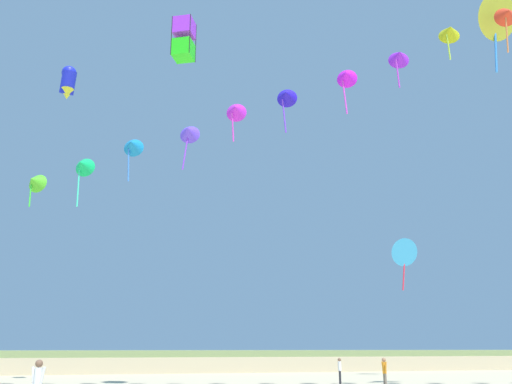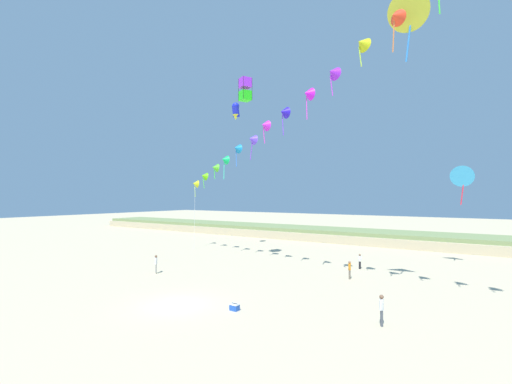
# 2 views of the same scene
# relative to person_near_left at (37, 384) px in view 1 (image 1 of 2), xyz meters

# --- Properties ---
(dune_ridge) EXTENTS (120.00, 9.89, 1.86)m
(dune_ridge) POSITION_rel_person_near_left_xyz_m (8.75, 33.69, -0.08)
(dune_ridge) COLOR #BFAE8B
(dune_ridge) RESTS_ON ground
(person_near_left) EXTENTS (0.51, 0.47, 1.74)m
(person_near_left) POSITION_rel_person_near_left_xyz_m (0.00, 0.00, 0.00)
(person_near_left) COLOR gray
(person_near_left) RESTS_ON ground
(person_near_right) EXTENTS (0.22, 0.56, 1.60)m
(person_near_right) POSITION_rel_person_near_left_xyz_m (16.03, 7.96, -0.08)
(person_near_right) COLOR #726656
(person_near_right) RESTS_ON ground
(person_mid_center) EXTENTS (0.34, 0.49, 1.51)m
(person_mid_center) POSITION_rel_person_near_left_xyz_m (15.50, 12.74, -0.13)
(person_mid_center) COLOR black
(person_mid_center) RESTS_ON ground
(kite_banner_string) EXTENTS (39.10, 16.83, 22.69)m
(kite_banner_string) POSITION_rel_person_near_left_xyz_m (10.61, 6.15, 14.43)
(kite_banner_string) COLOR #BECD1A
(large_kite_low_lead) EXTENTS (2.91, 2.19, 4.85)m
(large_kite_low_lead) POSITION_rel_person_near_left_xyz_m (21.72, 3.43, 19.01)
(large_kite_low_lead) COLOR gold
(large_kite_mid_trail) EXTENTS (1.46, 1.46, 2.40)m
(large_kite_mid_trail) POSITION_rel_person_near_left_xyz_m (4.88, 7.73, 17.71)
(large_kite_mid_trail) COLOR #22D619
(large_kite_high_solo) EXTENTS (1.27, 1.59, 2.36)m
(large_kite_high_solo) POSITION_rel_person_near_left_xyz_m (-1.86, 15.02, 17.94)
(large_kite_high_solo) COLOR #1B25D2
(large_kite_outer_drift) EXTENTS (2.27, 1.38, 4.24)m
(large_kite_outer_drift) POSITION_rel_person_near_left_xyz_m (24.13, 19.64, 8.48)
(large_kite_outer_drift) COLOR #37A5E0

